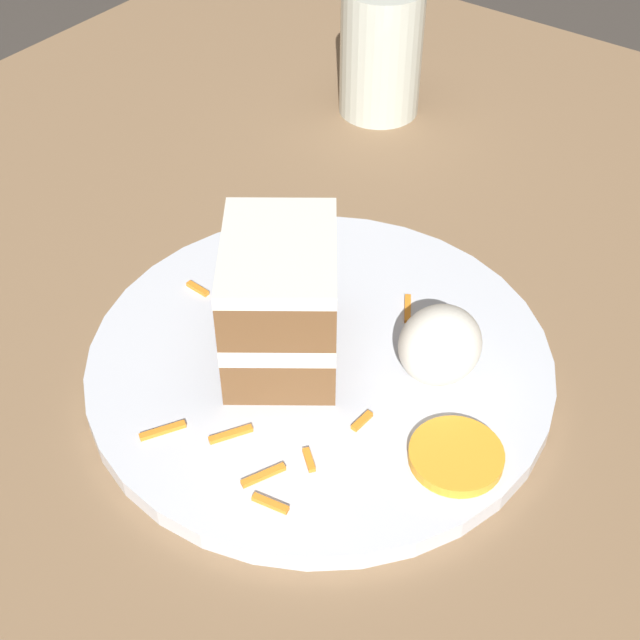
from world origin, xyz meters
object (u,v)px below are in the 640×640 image
object	(u,v)px
cake_slice	(280,301)
drinking_glass	(381,60)
orange_garnish	(456,456)
cream_dollop	(440,345)
plate	(320,361)

from	to	relation	value
cake_slice	drinking_glass	world-z (taller)	drinking_glass
cake_slice	orange_garnish	xyz separation A→B (m)	(-0.01, -0.13, -0.04)
cake_slice	cream_dollop	xyz separation A→B (m)	(0.04, -0.09, -0.02)
cake_slice	plate	bearing A→B (deg)	172.09
orange_garnish	drinking_glass	size ratio (longest dim) A/B	0.48
plate	cream_dollop	xyz separation A→B (m)	(0.03, -0.07, 0.03)
plate	orange_garnish	bearing A→B (deg)	-101.00
drinking_glass	orange_garnish	bearing A→B (deg)	-140.25
plate	cake_slice	size ratio (longest dim) A/B	2.57
plate	cream_dollop	bearing A→B (deg)	-65.13
plate	orange_garnish	distance (m)	0.11
plate	cake_slice	world-z (taller)	cake_slice
plate	orange_garnish	size ratio (longest dim) A/B	5.46
plate	cake_slice	distance (m)	0.05
plate	drinking_glass	world-z (taller)	drinking_glass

